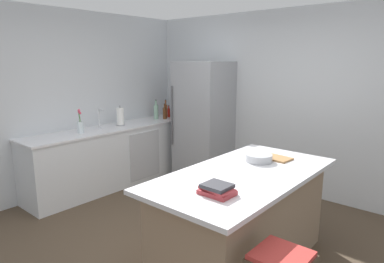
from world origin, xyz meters
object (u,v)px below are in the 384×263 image
flower_vase (80,125)px  whiskey_bottle (176,110)px  hot_sauce_bottle (169,112)px  syrup_bottle (165,113)px  kitchen_island (243,218)px  refrigerator (203,121)px  cutting_board (275,158)px  cookbook_stack (217,190)px  sink_faucet (100,118)px  gin_bottle (156,111)px  paper_towel_roll (120,117)px  vinegar_bottle (166,111)px  mixing_bowl (259,158)px

flower_vase → whiskey_bottle: 1.85m
hot_sauce_bottle → syrup_bottle: size_ratio=0.80×
kitchen_island → whiskey_bottle: whiskey_bottle is taller
refrigerator → whiskey_bottle: refrigerator is taller
whiskey_bottle → syrup_bottle: size_ratio=1.28×
flower_vase → cutting_board: 2.70m
refrigerator → cookbook_stack: (1.93, -2.24, 0.00)m
sink_faucet → whiskey_bottle: (0.14, 1.48, -0.03)m
refrigerator → hot_sauce_bottle: size_ratio=8.92×
hot_sauce_bottle → flower_vase: bearing=-89.8°
kitchen_island → cookbook_stack: bearing=-78.3°
kitchen_island → flower_vase: size_ratio=5.78×
refrigerator → cookbook_stack: bearing=-49.3°
whiskey_bottle → flower_vase: bearing=-92.3°
refrigerator → syrup_bottle: refrigerator is taller
kitchen_island → hot_sauce_bottle: (-2.63, 1.72, 0.53)m
whiskey_bottle → gin_bottle: whiskey_bottle is taller
refrigerator → hot_sauce_bottle: (-0.82, 0.05, 0.05)m
cutting_board → refrigerator: bearing=149.2°
flower_vase → paper_towel_roll: (-0.03, 0.71, 0.03)m
gin_bottle → cutting_board: bearing=-17.7°
refrigerator → hot_sauce_bottle: bearing=176.8°
hot_sauce_bottle → kitchen_island: bearing=-33.1°
refrigerator → syrup_bottle: (-0.74, -0.13, 0.07)m
hot_sauce_bottle → vinegar_bottle: 0.10m
vinegar_bottle → syrup_bottle: bearing=-53.5°
cutting_board → whiskey_bottle: bearing=154.4°
vinegar_bottle → gin_bottle: 0.20m
sink_faucet → paper_towel_roll: size_ratio=0.96×
syrup_bottle → refrigerator: bearing=10.1°
mixing_bowl → cutting_board: bearing=71.2°
sink_faucet → cookbook_stack: sink_faucet is taller
paper_towel_roll → whiskey_bottle: (0.10, 1.14, -0.00)m
gin_bottle → syrup_bottle: bearing=41.9°
sink_faucet → gin_bottle: (0.03, 1.11, -0.03)m
refrigerator → cutting_board: (1.81, -1.08, -0.03)m
vinegar_bottle → gin_bottle: (-0.04, -0.19, 0.01)m
whiskey_bottle → mixing_bowl: bearing=-29.9°
paper_towel_roll → mixing_bowl: (2.58, -0.29, -0.10)m
sink_faucet → vinegar_bottle: vinegar_bottle is taller
vinegar_bottle → mixing_bowl: size_ratio=1.20×
paper_towel_roll → syrup_bottle: paper_towel_roll is taller
gin_bottle → mixing_bowl: gin_bottle is taller
vinegar_bottle → whiskey_bottle: bearing=69.1°
kitchen_island → vinegar_bottle: (-2.62, 1.63, 0.57)m
whiskey_bottle → vinegar_bottle: 0.20m
hot_sauce_bottle → gin_bottle: (-0.03, -0.28, 0.05)m
refrigerator → cutting_board: size_ratio=5.47×
whiskey_bottle → kitchen_island: bearing=-35.4°
sink_faucet → cutting_board: (2.70, 0.26, -0.15)m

